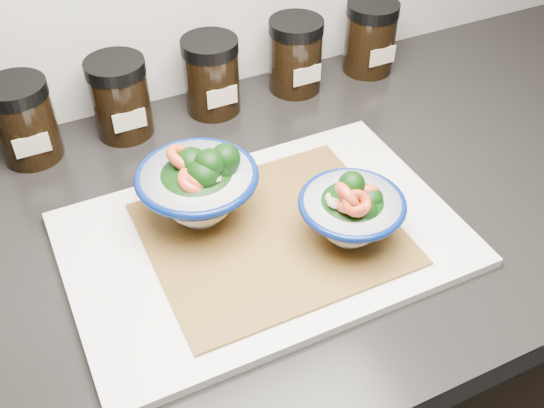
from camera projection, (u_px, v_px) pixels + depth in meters
name	position (u px, v px, depth m)	size (l,w,h in m)	color
countertop	(179.00, 252.00, 0.76)	(3.50, 0.60, 0.04)	black
cutting_board	(264.00, 239.00, 0.74)	(0.45, 0.30, 0.01)	silver
bamboo_mat	(272.00, 233.00, 0.74)	(0.28, 0.24, 0.00)	olive
bowl_left	(199.00, 186.00, 0.73)	(0.14, 0.14, 0.10)	white
bowl_right	(352.00, 212.00, 0.71)	(0.12, 0.12, 0.10)	white
spice_jar_b	(24.00, 121.00, 0.83)	(0.08, 0.08, 0.11)	black
spice_jar_c	(120.00, 98.00, 0.87)	(0.08, 0.08, 0.11)	black
spice_jar_d	(212.00, 76.00, 0.92)	(0.08, 0.08, 0.11)	black
spice_jar_e	(296.00, 55.00, 0.96)	(0.08, 0.08, 0.11)	black
spice_jar_f	(370.00, 37.00, 1.00)	(0.08, 0.08, 0.11)	black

